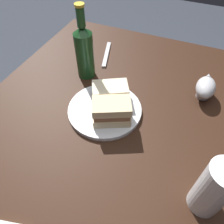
% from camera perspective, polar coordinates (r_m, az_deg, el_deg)
% --- Properties ---
extents(ground_plane, '(6.00, 6.00, 0.00)m').
position_cam_1_polar(ground_plane, '(1.35, 1.09, -23.24)').
color(ground_plane, '#333842').
extents(dining_table, '(1.15, 0.97, 0.74)m').
position_cam_1_polar(dining_table, '(1.00, 1.41, -16.68)').
color(dining_table, black).
rests_on(dining_table, ground).
extents(plate, '(0.24, 0.24, 0.01)m').
position_cam_1_polar(plate, '(0.72, -1.89, 0.64)').
color(plate, white).
rests_on(plate, dining_table).
extents(sandwich_half_left, '(0.11, 0.13, 0.07)m').
position_cam_1_polar(sandwich_half_left, '(0.65, -0.11, 0.20)').
color(sandwich_half_left, beige).
rests_on(sandwich_half_left, plate).
extents(sandwich_half_right, '(0.12, 0.14, 0.05)m').
position_cam_1_polar(sandwich_half_right, '(0.72, -0.47, 5.28)').
color(sandwich_half_right, beige).
rests_on(sandwich_half_right, plate).
extents(potato_wedge_front, '(0.05, 0.05, 0.02)m').
position_cam_1_polar(potato_wedge_front, '(0.68, 1.93, -1.36)').
color(potato_wedge_front, '#AD702D').
rests_on(potato_wedge_front, plate).
extents(potato_wedge_middle, '(0.04, 0.03, 0.02)m').
position_cam_1_polar(potato_wedge_middle, '(0.69, 0.28, 0.49)').
color(potato_wedge_middle, gold).
rests_on(potato_wedge_middle, plate).
extents(potato_wedge_back, '(0.03, 0.05, 0.02)m').
position_cam_1_polar(potato_wedge_back, '(0.69, 0.25, 0.09)').
color(potato_wedge_back, gold).
rests_on(potato_wedge_back, plate).
extents(potato_wedge_left_edge, '(0.04, 0.02, 0.02)m').
position_cam_1_polar(potato_wedge_left_edge, '(0.69, 0.16, 0.12)').
color(potato_wedge_left_edge, '#AD702D').
rests_on(potato_wedge_left_edge, plate).
extents(potato_wedge_right_edge, '(0.03, 0.05, 0.02)m').
position_cam_1_polar(potato_wedge_right_edge, '(0.69, 3.05, 0.14)').
color(potato_wedge_right_edge, '#B77F33').
rests_on(potato_wedge_right_edge, plate).
extents(pint_glass, '(0.07, 0.07, 0.17)m').
position_cam_1_polar(pint_glass, '(0.55, 24.75, -18.40)').
color(pint_glass, white).
rests_on(pint_glass, dining_table).
extents(gravy_boat, '(0.12, 0.07, 0.07)m').
position_cam_1_polar(gravy_boat, '(0.81, 23.41, 5.98)').
color(gravy_boat, '#B7B7BC').
rests_on(gravy_boat, dining_table).
extents(cider_bottle, '(0.07, 0.07, 0.27)m').
position_cam_1_polar(cider_bottle, '(0.80, -7.29, 15.69)').
color(cider_bottle, '#19421E').
rests_on(cider_bottle, dining_table).
extents(fork, '(0.18, 0.07, 0.01)m').
position_cam_1_polar(fork, '(0.96, -1.44, 14.95)').
color(fork, silver).
rests_on(fork, dining_table).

